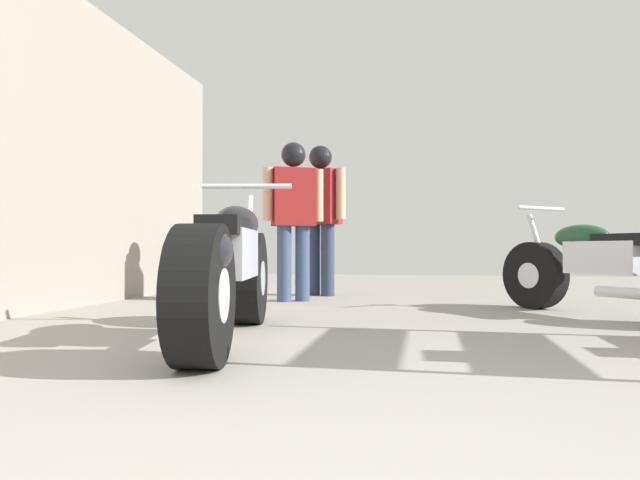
# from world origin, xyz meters

# --- Properties ---
(ground_plane) EXTENTS (15.33, 15.33, 0.00)m
(ground_plane) POSITION_xyz_m (0.00, 3.19, 0.00)
(ground_plane) COLOR gray
(garage_partition_left) EXTENTS (0.08, 7.02, 2.88)m
(garage_partition_left) POSITION_xyz_m (-3.06, 3.19, 1.44)
(garage_partition_left) COLOR gray
(garage_partition_left) RESTS_ON ground_plane
(motorcycle_maroon_cruiser) EXTENTS (0.72, 2.14, 1.00)m
(motorcycle_maroon_cruiser) POSITION_xyz_m (-1.00, 2.30, 0.42)
(motorcycle_maroon_cruiser) COLOR black
(motorcycle_maroon_cruiser) RESTS_ON ground_plane
(motorcycle_black_naked) EXTENTS (1.38, 1.62, 0.92)m
(motorcycle_black_naked) POSITION_xyz_m (1.54, 3.98, 0.39)
(motorcycle_black_naked) COLOR black
(motorcycle_black_naked) RESTS_ON ground_plane
(mechanic_in_blue) EXTENTS (0.62, 0.40, 1.64)m
(mechanic_in_blue) POSITION_xyz_m (-1.23, 4.82, 0.98)
(mechanic_in_blue) COLOR #384766
(mechanic_in_blue) RESTS_ON ground_plane
(mechanic_with_helmet) EXTENTS (0.66, 0.42, 1.73)m
(mechanic_with_helmet) POSITION_xyz_m (-1.08, 5.56, 1.04)
(mechanic_with_helmet) COLOR #2D3851
(mechanic_with_helmet) RESTS_ON ground_plane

